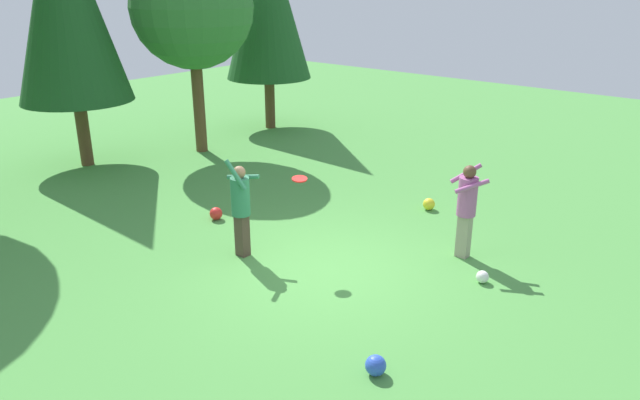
# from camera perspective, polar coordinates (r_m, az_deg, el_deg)

# --- Properties ---
(ground_plane) EXTENTS (40.00, 40.00, 0.00)m
(ground_plane) POSITION_cam_1_polar(r_m,az_deg,el_deg) (10.54, 0.37, -6.61)
(ground_plane) COLOR #4C9342
(person_thrower) EXTENTS (0.66, 0.66, 1.89)m
(person_thrower) POSITION_cam_1_polar(r_m,az_deg,el_deg) (10.74, -7.55, -0.29)
(person_thrower) COLOR #4C382D
(person_thrower) RESTS_ON ground_plane
(person_catcher) EXTENTS (0.74, 0.75, 1.74)m
(person_catcher) POSITION_cam_1_polar(r_m,az_deg,el_deg) (10.91, 13.78, -0.31)
(person_catcher) COLOR gray
(person_catcher) RESTS_ON ground_plane
(frisbee) EXTENTS (0.38, 0.38, 0.06)m
(frisbee) POSITION_cam_1_polar(r_m,az_deg,el_deg) (10.28, -1.95, 2.02)
(frisbee) COLOR red
(ball_white) EXTENTS (0.21, 0.21, 0.21)m
(ball_white) POSITION_cam_1_polar(r_m,az_deg,el_deg) (10.43, 15.18, -7.06)
(ball_white) COLOR white
(ball_white) RESTS_ON ground_plane
(ball_yellow) EXTENTS (0.26, 0.26, 0.26)m
(ball_yellow) POSITION_cam_1_polar(r_m,az_deg,el_deg) (13.29, 10.31, -0.38)
(ball_yellow) COLOR yellow
(ball_yellow) RESTS_ON ground_plane
(ball_blue) EXTENTS (0.27, 0.27, 0.27)m
(ball_blue) POSITION_cam_1_polar(r_m,az_deg,el_deg) (8.00, 5.31, -15.38)
(ball_blue) COLOR blue
(ball_blue) RESTS_ON ground_plane
(ball_red) EXTENTS (0.27, 0.27, 0.27)m
(ball_red) POSITION_cam_1_polar(r_m,az_deg,el_deg) (12.74, -9.85, -1.27)
(ball_red) COLOR red
(ball_red) RESTS_ON ground_plane
(tree_center) EXTENTS (2.84, 2.84, 6.79)m
(tree_center) POSITION_cam_1_polar(r_m,az_deg,el_deg) (16.77, -23.11, 17.10)
(tree_center) COLOR brown
(tree_center) RESTS_ON ground_plane
(tree_far_right) EXTENTS (2.72, 2.72, 6.50)m
(tree_far_right) POSITION_cam_1_polar(r_m,az_deg,el_deg) (19.82, -5.07, 18.37)
(tree_far_right) COLOR brown
(tree_far_right) RESTS_ON ground_plane
(tree_right) EXTENTS (3.32, 3.32, 5.67)m
(tree_right) POSITION_cam_1_polar(r_m,az_deg,el_deg) (17.25, -12.08, 17.45)
(tree_right) COLOR brown
(tree_right) RESTS_ON ground_plane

